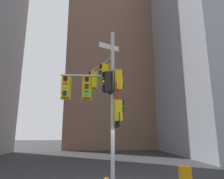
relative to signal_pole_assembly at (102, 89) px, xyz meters
name	(u,v)px	position (x,y,z in m)	size (l,w,h in m)	color
building_tower_right	(224,20)	(15.65, 11.47, 11.70)	(14.34, 14.34, 32.40)	#9399A3
building_mid_block	(112,18)	(2.58, 25.92, 20.49)	(14.91, 14.91, 49.99)	brown
signal_pole_assembly	(102,89)	(0.00, 0.00, 0.00)	(3.07, 2.96, 7.47)	#B2B2B5
newspaper_box	(185,178)	(3.63, -0.86, -4.04)	(0.45, 0.36, 0.93)	orange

